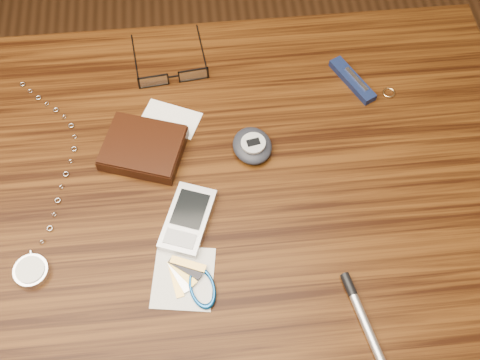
{
  "coord_description": "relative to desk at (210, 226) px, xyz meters",
  "views": [
    {
      "loc": [
        0.01,
        -0.42,
        1.54
      ],
      "look_at": [
        0.05,
        0.02,
        0.76
      ],
      "focal_mm": 45.0,
      "sensor_mm": 36.0,
      "label": 1
    }
  ],
  "objects": [
    {
      "name": "pda_phone",
      "position": [
        -0.03,
        -0.04,
        0.11
      ],
      "size": [
        0.09,
        0.12,
        0.02
      ],
      "color": "#BABABE",
      "rests_on": "desk"
    },
    {
      "name": "notepad_keys",
      "position": [
        -0.03,
        -0.13,
        0.11
      ],
      "size": [
        0.1,
        0.1,
        0.01
      ],
      "color": "white",
      "rests_on": "desk"
    },
    {
      "name": "ground",
      "position": [
        0.0,
        0.0,
        -0.65
      ],
      "size": [
        3.8,
        3.8,
        0.0
      ],
      "primitive_type": "plane",
      "color": "#472814",
      "rests_on": "ground"
    },
    {
      "name": "pedometer",
      "position": [
        0.08,
        0.08,
        0.11
      ],
      "size": [
        0.07,
        0.08,
        0.03
      ],
      "color": "black",
      "rests_on": "desk"
    },
    {
      "name": "pocket_watch",
      "position": [
        -0.25,
        -0.08,
        0.11
      ],
      "size": [
        0.1,
        0.37,
        0.02
      ],
      "color": "silver",
      "rests_on": "desk"
    },
    {
      "name": "silver_pen",
      "position": [
        0.19,
        -0.2,
        0.11
      ],
      "size": [
        0.04,
        0.15,
        0.01
      ],
      "color": "silver",
      "rests_on": "desk"
    },
    {
      "name": "gold_ring",
      "position": [
        0.31,
        0.16,
        0.1
      ],
      "size": [
        0.02,
        0.02,
        0.0
      ],
      "primitive_type": "torus",
      "rotation": [
        0.0,
        0.0,
        -0.06
      ],
      "color": "tan",
      "rests_on": "desk"
    },
    {
      "name": "desk",
      "position": [
        0.0,
        0.0,
        0.0
      ],
      "size": [
        1.0,
        0.7,
        0.75
      ],
      "color": "#3B1E09",
      "rests_on": "ground"
    },
    {
      "name": "pocket_knife",
      "position": [
        0.25,
        0.19,
        0.11
      ],
      "size": [
        0.06,
        0.1,
        0.01
      ],
      "color": "#101839",
      "rests_on": "desk"
    },
    {
      "name": "eyeglasses",
      "position": [
        -0.04,
        0.23,
        0.11
      ],
      "size": [
        0.13,
        0.13,
        0.03
      ],
      "color": "black",
      "rests_on": "desk"
    },
    {
      "name": "wallet_and_card",
      "position": [
        -0.09,
        0.09,
        0.11
      ],
      "size": [
        0.17,
        0.17,
        0.03
      ],
      "color": "black",
      "rests_on": "desk"
    }
  ]
}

